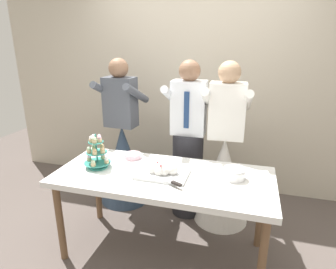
# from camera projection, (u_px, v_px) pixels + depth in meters

# --- Properties ---
(ground_plane) EXTENTS (8.00, 8.00, 0.00)m
(ground_plane) POSITION_uv_depth(u_px,v_px,m) (164.00, 251.00, 2.65)
(ground_plane) COLOR #564C47
(rear_wall) EXTENTS (5.20, 0.10, 2.90)m
(rear_wall) POSITION_uv_depth(u_px,v_px,m) (197.00, 73.00, 3.51)
(rear_wall) COLOR beige
(rear_wall) RESTS_ON ground_plane
(dessert_table) EXTENTS (1.80, 0.80, 0.78)m
(dessert_table) POSITION_uv_depth(u_px,v_px,m) (163.00, 182.00, 2.43)
(dessert_table) COLOR white
(dessert_table) RESTS_ON ground_plane
(cupcake_stand) EXTENTS (0.23, 0.23, 0.31)m
(cupcake_stand) POSITION_uv_depth(u_px,v_px,m) (97.00, 153.00, 2.50)
(cupcake_stand) COLOR teal
(cupcake_stand) RESTS_ON dessert_table
(main_cake_tray) EXTENTS (0.42, 0.37, 0.12)m
(main_cake_tray) POSITION_uv_depth(u_px,v_px,m) (163.00, 170.00, 2.38)
(main_cake_tray) COLOR silver
(main_cake_tray) RESTS_ON dessert_table
(plate_stack) EXTENTS (0.18, 0.18, 0.09)m
(plate_stack) POSITION_uv_depth(u_px,v_px,m) (234.00, 174.00, 2.32)
(plate_stack) COLOR white
(plate_stack) RESTS_ON dessert_table
(round_cake) EXTENTS (0.24, 0.24, 0.06)m
(round_cake) POSITION_uv_depth(u_px,v_px,m) (133.00, 157.00, 2.70)
(round_cake) COLOR white
(round_cake) RESTS_ON dessert_table
(person_groom) EXTENTS (0.46, 0.49, 1.66)m
(person_groom) POSITION_uv_depth(u_px,v_px,m) (188.00, 149.00, 3.03)
(person_groom) COLOR #232328
(person_groom) RESTS_ON ground_plane
(person_bride) EXTENTS (0.56, 0.56, 1.66)m
(person_bride) POSITION_uv_depth(u_px,v_px,m) (223.00, 169.00, 2.95)
(person_bride) COLOR white
(person_bride) RESTS_ON ground_plane
(person_guest) EXTENTS (0.56, 0.56, 1.66)m
(person_guest) POSITION_uv_depth(u_px,v_px,m) (123.00, 154.00, 3.33)
(person_guest) COLOR #334760
(person_guest) RESTS_ON ground_plane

